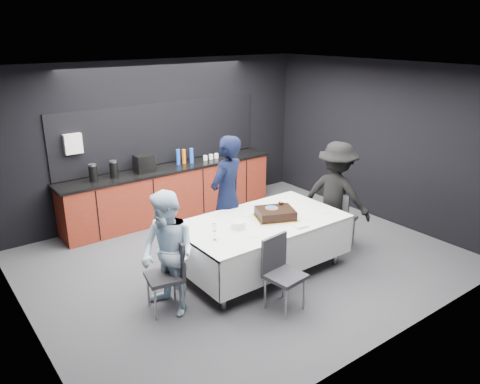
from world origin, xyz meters
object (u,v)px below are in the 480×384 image
(chair_near, at_px, (280,268))
(champagne_flute, at_px, (214,228))
(chair_left, at_px, (170,269))
(person_left, at_px, (168,254))
(party_table, at_px, (261,229))
(person_right, at_px, (336,196))
(cake_assembly, at_px, (275,213))
(chair_right, at_px, (338,215))
(person_center, at_px, (227,196))
(plate_stack, at_px, (238,225))

(chair_near, bearing_deg, champagne_flute, 124.74)
(chair_left, height_order, person_left, person_left)
(party_table, height_order, champagne_flute, champagne_flute)
(person_right, bearing_deg, person_left, 72.93)
(cake_assembly, bearing_deg, champagne_flute, -175.06)
(chair_near, height_order, person_right, person_right)
(chair_right, height_order, person_left, person_left)
(cake_assembly, relative_size, chair_left, 0.73)
(champagne_flute, height_order, person_center, person_center)
(party_table, height_order, chair_left, chair_left)
(champagne_flute, relative_size, person_right, 0.13)
(chair_left, bearing_deg, cake_assembly, 0.99)
(champagne_flute, distance_m, person_right, 2.32)
(chair_left, xyz_separation_m, person_center, (1.43, 0.84, 0.39))
(plate_stack, height_order, chair_near, chair_near)
(chair_right, relative_size, chair_near, 1.00)
(champagne_flute, relative_size, chair_near, 0.24)
(chair_left, distance_m, person_left, 0.24)
(plate_stack, xyz_separation_m, person_center, (0.37, 0.79, 0.09))
(champagne_flute, xyz_separation_m, person_right, (2.32, 0.09, -0.09))
(party_table, xyz_separation_m, chair_near, (-0.40, -0.86, -0.11))
(champagne_flute, height_order, chair_right, champagne_flute)
(person_left, bearing_deg, person_center, 109.96)
(chair_right, xyz_separation_m, person_left, (-3.01, -0.03, 0.24))
(chair_left, xyz_separation_m, chair_right, (2.97, -0.02, 0.00))
(party_table, distance_m, chair_near, 0.95)
(party_table, xyz_separation_m, plate_stack, (-0.43, -0.04, 0.19))
(champagne_flute, xyz_separation_m, chair_left, (-0.61, 0.06, -0.40))
(cake_assembly, relative_size, person_right, 0.40)
(chair_left, distance_m, chair_right, 2.97)
(cake_assembly, relative_size, chair_right, 0.73)
(plate_stack, bearing_deg, person_center, 64.62)
(chair_right, xyz_separation_m, person_right, (-0.04, 0.04, 0.31))
(cake_assembly, xyz_separation_m, champagne_flute, (-1.08, -0.09, 0.09))
(chair_right, bearing_deg, chair_left, 179.69)
(champagne_flute, bearing_deg, person_left, 177.98)
(party_table, relative_size, person_right, 1.37)
(champagne_flute, bearing_deg, chair_right, 1.17)
(chair_near, relative_size, person_right, 0.55)
(champagne_flute, relative_size, person_center, 0.12)
(person_left, xyz_separation_m, person_right, (2.97, 0.07, 0.08))
(plate_stack, xyz_separation_m, person_right, (1.86, -0.03, 0.02))
(person_center, bearing_deg, party_table, 73.96)
(cake_assembly, relative_size, plate_stack, 3.47)
(person_center, height_order, person_right, person_center)
(person_right, bearing_deg, chair_near, 95.03)
(champagne_flute, bearing_deg, cake_assembly, 4.94)
(person_right, bearing_deg, cake_assembly, 71.41)
(champagne_flute, xyz_separation_m, person_center, (0.83, 0.90, -0.02))
(cake_assembly, height_order, champagne_flute, champagne_flute)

